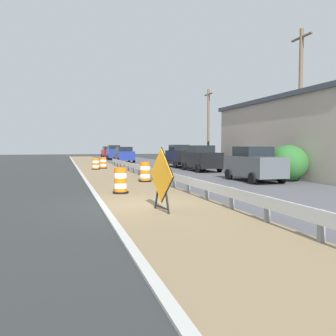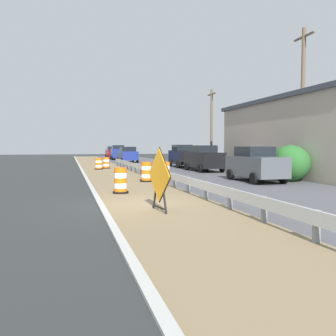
% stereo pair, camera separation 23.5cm
% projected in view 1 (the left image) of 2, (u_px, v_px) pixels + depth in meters
% --- Properties ---
extents(ground_plane, '(160.00, 160.00, 0.00)m').
position_uv_depth(ground_plane, '(141.00, 205.00, 12.01)').
color(ground_plane, '#2B2D2D').
extents(median_dirt_strip, '(4.00, 120.00, 0.01)m').
position_uv_depth(median_dirt_strip, '(164.00, 204.00, 12.24)').
color(median_dirt_strip, '#7F6B4C').
rests_on(median_dirt_strip, ground).
extents(far_lane_asphalt, '(7.99, 120.00, 0.00)m').
position_uv_depth(far_lane_asphalt, '(308.00, 197.00, 13.97)').
color(far_lane_asphalt, '#4C4C51').
rests_on(far_lane_asphalt, ground).
extents(curb_near_edge, '(0.20, 120.00, 0.11)m').
position_uv_depth(curb_near_edge, '(103.00, 207.00, 11.64)').
color(curb_near_edge, '#ADADA8').
rests_on(curb_near_edge, ground).
extents(guardrail_median, '(0.18, 44.82, 0.71)m').
position_uv_depth(guardrail_median, '(179.00, 179.00, 16.08)').
color(guardrail_median, silver).
rests_on(guardrail_median, ground).
extents(warning_sign_diamond, '(0.28, 1.74, 2.02)m').
position_uv_depth(warning_sign_diamond, '(161.00, 177.00, 10.84)').
color(warning_sign_diamond, black).
rests_on(warning_sign_diamond, ground).
extents(traffic_barrel_nearest, '(0.68, 0.68, 1.11)m').
position_uv_depth(traffic_barrel_nearest, '(121.00, 182.00, 15.02)').
color(traffic_barrel_nearest, orange).
rests_on(traffic_barrel_nearest, ground).
extents(traffic_barrel_close, '(0.74, 0.74, 1.12)m').
position_uv_depth(traffic_barrel_close, '(145.00, 173.00, 20.00)').
color(traffic_barrel_close, orange).
rests_on(traffic_barrel_close, ground).
extents(traffic_barrel_mid, '(0.73, 0.73, 1.07)m').
position_uv_depth(traffic_barrel_mid, '(164.00, 172.00, 21.31)').
color(traffic_barrel_mid, orange).
rests_on(traffic_barrel_mid, ground).
extents(traffic_barrel_far, '(0.72, 0.72, 1.02)m').
position_uv_depth(traffic_barrel_far, '(103.00, 163.00, 31.86)').
color(traffic_barrel_far, orange).
rests_on(traffic_barrel_far, ground).
extents(traffic_barrel_farther, '(0.73, 0.73, 0.98)m').
position_uv_depth(traffic_barrel_farther, '(96.00, 164.00, 30.46)').
color(traffic_barrel_farther, orange).
rests_on(traffic_barrel_farther, ground).
extents(car_lead_near_lane, '(2.22, 4.58, 1.96)m').
position_uv_depth(car_lead_near_lane, '(124.00, 155.00, 44.09)').
color(car_lead_near_lane, navy).
rests_on(car_lead_near_lane, ground).
extents(car_trailing_near_lane, '(2.14, 4.55, 2.10)m').
position_uv_depth(car_trailing_near_lane, '(201.00, 158.00, 28.43)').
color(car_trailing_near_lane, black).
rests_on(car_trailing_near_lane, ground).
extents(car_lead_far_lane, '(2.19, 4.79, 2.00)m').
position_uv_depth(car_lead_far_lane, '(109.00, 152.00, 58.22)').
color(car_lead_far_lane, maroon).
rests_on(car_lead_far_lane, ground).
extents(car_mid_far_lane, '(2.05, 4.55, 2.17)m').
position_uv_depth(car_mid_far_lane, '(179.00, 156.00, 33.84)').
color(car_mid_far_lane, black).
rests_on(car_mid_far_lane, ground).
extents(car_trailing_far_lane, '(2.17, 4.30, 2.19)m').
position_uv_depth(car_trailing_far_lane, '(114.00, 152.00, 52.59)').
color(car_trailing_far_lane, navy).
rests_on(car_trailing_far_lane, ground).
extents(car_distant_a, '(2.03, 4.25, 2.01)m').
position_uv_depth(car_distant_a, '(254.00, 164.00, 20.12)').
color(car_distant_a, '#4C5156').
rests_on(car_distant_a, ground).
extents(roadside_shop_near, '(8.98, 15.00, 5.40)m').
position_uv_depth(roadside_shop_near, '(318.00, 137.00, 25.37)').
color(roadside_shop_near, '#AD9E8E').
rests_on(roadside_shop_near, ground).
extents(utility_pole_near, '(0.24, 1.80, 9.00)m').
position_uv_depth(utility_pole_near, '(300.00, 102.00, 20.97)').
color(utility_pole_near, brown).
rests_on(utility_pole_near, ground).
extents(utility_pole_mid, '(0.24, 1.80, 7.70)m').
position_uv_depth(utility_pole_mid, '(208.00, 126.00, 34.93)').
color(utility_pole_mid, brown).
rests_on(utility_pole_mid, ground).
extents(bush_roadside, '(2.25, 2.25, 2.10)m').
position_uv_depth(bush_roadside, '(288.00, 163.00, 20.33)').
color(bush_roadside, '#286028').
rests_on(bush_roadside, ground).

